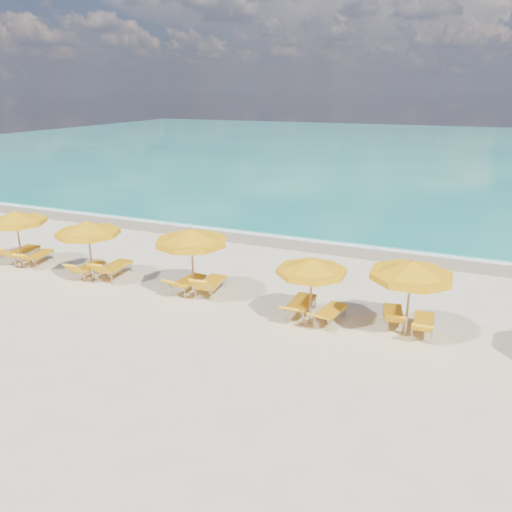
% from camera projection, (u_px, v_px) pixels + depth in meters
% --- Properties ---
extents(ground_plane, '(120.00, 120.00, 0.00)m').
position_uv_depth(ground_plane, '(238.00, 305.00, 16.15)').
color(ground_plane, beige).
extents(ocean, '(120.00, 80.00, 0.30)m').
position_uv_depth(ocean, '(413.00, 149.00, 57.98)').
color(ocean, '#167E73').
rests_on(ocean, ground).
extents(wet_sand_band, '(120.00, 2.60, 0.01)m').
position_uv_depth(wet_sand_band, '(307.00, 243.00, 22.60)').
color(wet_sand_band, tan).
rests_on(wet_sand_band, ground).
extents(foam_line, '(120.00, 1.20, 0.03)m').
position_uv_depth(foam_line, '(312.00, 238.00, 23.30)').
color(foam_line, white).
rests_on(foam_line, ground).
extents(whitecap_near, '(14.00, 0.36, 0.05)m').
position_uv_depth(whitecap_near, '(265.00, 194.00, 33.21)').
color(whitecap_near, white).
rests_on(whitecap_near, ground).
extents(whitecap_far, '(18.00, 0.30, 0.05)m').
position_uv_depth(whitecap_far, '(493.00, 191.00, 34.08)').
color(whitecap_far, white).
rests_on(whitecap_far, ground).
extents(umbrella_1, '(2.36, 2.36, 2.27)m').
position_uv_depth(umbrella_1, '(16.00, 218.00, 19.09)').
color(umbrella_1, tan).
rests_on(umbrella_1, ground).
extents(umbrella_2, '(2.39, 2.39, 2.28)m').
position_uv_depth(umbrella_2, '(88.00, 229.00, 17.58)').
color(umbrella_2, tan).
rests_on(umbrella_2, ground).
extents(umbrella_3, '(2.53, 2.53, 2.42)m').
position_uv_depth(umbrella_3, '(191.00, 237.00, 16.18)').
color(umbrella_3, tan).
rests_on(umbrella_3, ground).
extents(umbrella_4, '(2.71, 2.71, 2.09)m').
position_uv_depth(umbrella_4, '(312.00, 267.00, 14.32)').
color(umbrella_4, tan).
rests_on(umbrella_4, ground).
extents(umbrella_5, '(2.98, 2.98, 2.32)m').
position_uv_depth(umbrella_5, '(412.00, 270.00, 13.48)').
color(umbrella_5, tan).
rests_on(umbrella_5, ground).
extents(lounger_1_left, '(0.84, 2.03, 0.94)m').
position_uv_depth(lounger_1_left, '(20.00, 255.00, 20.15)').
color(lounger_1_left, '#A5A8AD').
rests_on(lounger_1_left, ground).
extents(lounger_1_right, '(0.94, 1.88, 0.76)m').
position_uv_depth(lounger_1_right, '(38.00, 259.00, 19.85)').
color(lounger_1_right, '#A5A8AD').
rests_on(lounger_1_right, ground).
extents(lounger_2_left, '(0.67, 1.72, 0.82)m').
position_uv_depth(lounger_2_left, '(88.00, 271.00, 18.49)').
color(lounger_2_left, '#A5A8AD').
rests_on(lounger_2_left, ground).
extents(lounger_2_right, '(0.82, 2.00, 0.93)m').
position_uv_depth(lounger_2_right, '(114.00, 271.00, 18.40)').
color(lounger_2_right, '#A5A8AD').
rests_on(lounger_2_right, ground).
extents(lounger_3_left, '(0.76, 1.85, 0.78)m').
position_uv_depth(lounger_3_left, '(188.00, 285.00, 17.16)').
color(lounger_3_left, '#A5A8AD').
rests_on(lounger_3_left, ground).
extents(lounger_3_right, '(0.80, 1.89, 0.92)m').
position_uv_depth(lounger_3_right, '(211.00, 287.00, 16.92)').
color(lounger_3_right, '#A5A8AD').
rests_on(lounger_3_right, ground).
extents(lounger_4_left, '(0.65, 1.93, 0.74)m').
position_uv_depth(lounger_4_left, '(300.00, 308.00, 15.36)').
color(lounger_4_left, '#A5A8AD').
rests_on(lounger_4_left, ground).
extents(lounger_4_right, '(0.86, 1.80, 0.67)m').
position_uv_depth(lounger_4_right, '(330.00, 316.00, 14.88)').
color(lounger_4_right, '#A5A8AD').
rests_on(lounger_4_right, ground).
extents(lounger_5_left, '(0.87, 1.76, 0.76)m').
position_uv_depth(lounger_5_left, '(393.00, 318.00, 14.71)').
color(lounger_5_left, '#A5A8AD').
rests_on(lounger_5_left, ground).
extents(lounger_5_right, '(0.64, 1.75, 0.76)m').
position_uv_depth(lounger_5_right, '(423.00, 327.00, 14.17)').
color(lounger_5_right, '#A5A8AD').
rests_on(lounger_5_right, ground).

